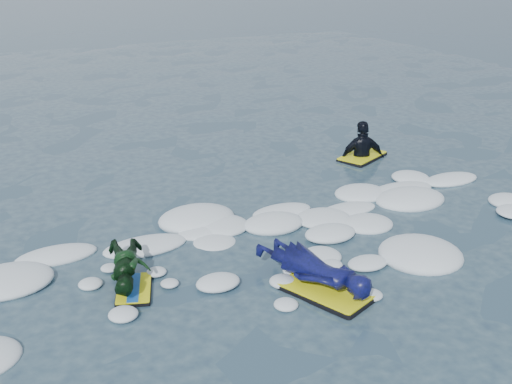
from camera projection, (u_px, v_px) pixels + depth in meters
ground at (259, 276)px, 8.46m from camera, size 120.00×120.00×0.00m
foam_band at (227, 245)px, 9.33m from camera, size 12.00×3.10×0.30m
prone_woman_unit at (316, 271)px, 8.11m from camera, size 1.10×1.84×0.45m
prone_child_unit at (129, 269)px, 8.15m from camera, size 0.91×1.29×0.46m
waiting_rider_unit at (362, 160)px, 13.07m from camera, size 1.25×1.01×1.64m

